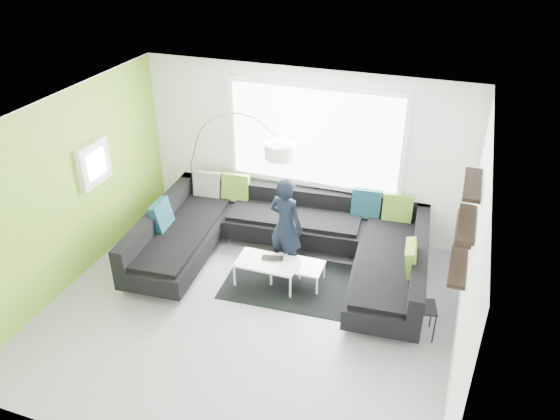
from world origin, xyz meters
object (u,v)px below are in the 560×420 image
object	(u,v)px
laptop	(272,260)
sectional_sofa	(282,246)
side_table	(421,320)
coffee_table	(283,272)
person	(286,226)
arc_lamp	(191,163)

from	to	relation	value
laptop	sectional_sofa	bearing A→B (deg)	73.64
side_table	laptop	distance (m)	2.28
side_table	laptop	bearing A→B (deg)	169.18
coffee_table	person	world-z (taller)	person
side_table	arc_lamp	bearing A→B (deg)	157.18
coffee_table	person	distance (m)	0.69
laptop	person	bearing A→B (deg)	64.72
coffee_table	laptop	size ratio (longest dim) A/B	3.26
arc_lamp	side_table	world-z (taller)	arc_lamp
side_table	person	xyz separation A→B (m)	(-2.15, 0.81, 0.55)
person	coffee_table	bearing A→B (deg)	118.46
person	side_table	bearing A→B (deg)	176.79
coffee_table	laptop	world-z (taller)	laptop
sectional_sofa	coffee_table	distance (m)	0.43
coffee_table	arc_lamp	world-z (taller)	arc_lamp
coffee_table	laptop	distance (m)	0.26
laptop	side_table	bearing A→B (deg)	-23.77
coffee_table	arc_lamp	bearing A→B (deg)	147.75
side_table	laptop	size ratio (longest dim) A/B	1.30
sectional_sofa	person	xyz separation A→B (m)	(0.06, 0.00, 0.38)
side_table	person	bearing A→B (deg)	159.36
sectional_sofa	arc_lamp	xyz separation A→B (m)	(-1.99, 0.96, 0.68)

